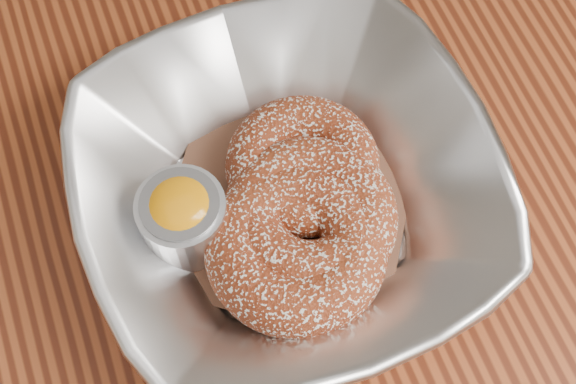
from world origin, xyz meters
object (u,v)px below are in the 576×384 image
object	(u,v)px
table	(214,297)
donut_back	(303,165)
ramekin	(183,217)
donut_front	(309,218)
donut_extra	(296,248)
serving_bowl	(288,192)

from	to	relation	value
table	donut_back	size ratio (longest dim) A/B	12.67
table	ramekin	size ratio (longest dim) A/B	22.86
table	donut_back	xyz separation A→B (m)	(0.07, 0.02, 0.13)
donut_front	ramekin	distance (m)	0.07
donut_back	ramekin	distance (m)	0.08
table	donut_front	world-z (taller)	donut_front
donut_back	donut_extra	bearing A→B (deg)	-114.67
table	serving_bowl	xyz separation A→B (m)	(0.06, 0.00, 0.13)
donut_back	donut_extra	size ratio (longest dim) A/B	0.89
donut_back	ramekin	size ratio (longest dim) A/B	1.80
donut_front	donut_extra	world-z (taller)	same
donut_back	table	bearing A→B (deg)	-165.91
donut_extra	table	bearing A→B (deg)	148.22
ramekin	serving_bowl	bearing A→B (deg)	-4.19
donut_extra	ramekin	size ratio (longest dim) A/B	2.04
donut_back	ramekin	world-z (taller)	ramekin
ramekin	donut_back	bearing A→B (deg)	7.70
donut_front	ramekin	xyz separation A→B (m)	(-0.07, 0.02, 0.00)
table	ramekin	xyz separation A→B (m)	(-0.00, 0.01, 0.13)
donut_back	ramekin	bearing A→B (deg)	-172.30
donut_extra	donut_front	bearing A→B (deg)	47.39
ramekin	donut_front	bearing A→B (deg)	-19.05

